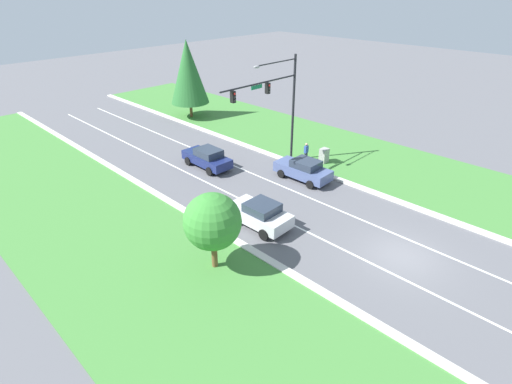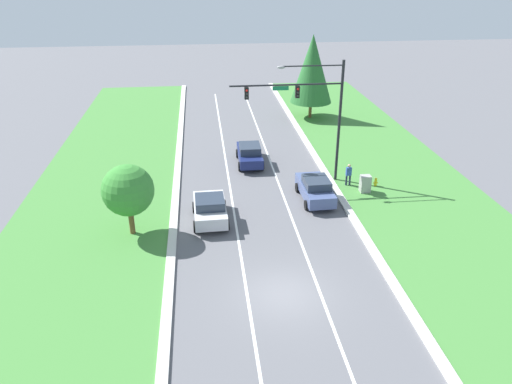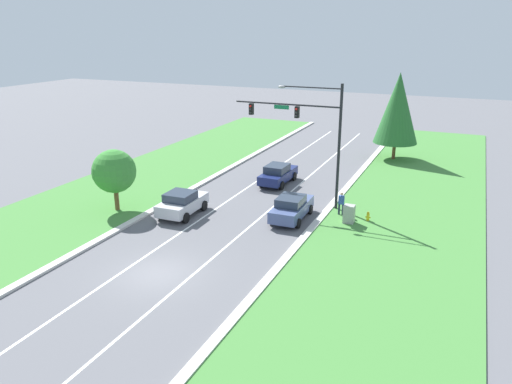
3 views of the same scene
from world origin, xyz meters
name	(u,v)px [view 2 (image 2 of 3)]	position (x,y,z in m)	size (l,w,h in m)	color
ground_plane	(284,294)	(0.00, 0.00, 0.00)	(160.00, 160.00, 0.00)	#5B5B60
curb_strip_right	(395,285)	(5.65, 0.00, 0.07)	(0.50, 90.00, 0.15)	beige
curb_strip_left	(168,301)	(-5.65, 0.00, 0.07)	(0.50, 90.00, 0.15)	beige
grass_verge_right	(493,279)	(10.90, 0.00, 0.04)	(10.00, 90.00, 0.08)	#427F38
grass_verge_left	(55,309)	(-10.90, 0.00, 0.04)	(10.00, 90.00, 0.08)	#427F38
lane_stripe_inner_left	(247,297)	(-1.80, 0.00, 0.00)	(0.14, 81.00, 0.01)	white
lane_stripe_inner_right	(320,292)	(1.80, 0.00, 0.00)	(0.14, 81.00, 0.01)	white
traffic_signal_mast	(311,105)	(3.96, 13.32, 5.82)	(7.84, 0.41, 8.83)	black
navy_sedan	(250,154)	(0.08, 17.34, 0.85)	(2.06, 4.64, 1.67)	navy
slate_blue_sedan	(315,189)	(3.83, 10.23, 0.84)	(2.10, 4.56, 1.66)	#475684
silver_sedan	(210,209)	(-3.36, 7.99, 0.87)	(2.23, 4.21, 1.69)	silver
utility_cabinet	(365,184)	(7.57, 10.97, 0.65)	(0.70, 0.60, 1.30)	#9E9E99
pedestrian	(349,174)	(6.72, 12.23, 0.94)	(0.40, 0.24, 1.69)	#232842
fire_hydrant	(376,182)	(8.66, 11.86, 0.34)	(0.34, 0.20, 0.70)	gold
conifer_near_right_tree	(312,69)	(7.57, 29.31, 5.05)	(4.18, 4.18, 8.40)	brown
oak_near_left_tree	(128,190)	(-8.02, 6.86, 2.89)	(3.03, 3.03, 4.41)	brown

